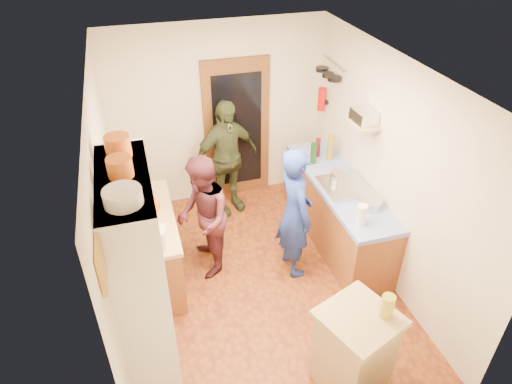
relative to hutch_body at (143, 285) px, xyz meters
name	(u,v)px	position (x,y,z in m)	size (l,w,h in m)	color
floor	(259,282)	(1.30, 0.80, -1.11)	(3.00, 4.00, 0.02)	brown
ceiling	(260,70)	(1.30, 0.80, 1.51)	(3.00, 4.00, 0.02)	silver
wall_back	(219,115)	(1.30, 2.81, 0.20)	(3.00, 0.02, 2.60)	beige
wall_front	(342,347)	(1.30, -1.21, 0.20)	(3.00, 0.02, 2.60)	beige
wall_left	(111,217)	(-0.21, 0.80, 0.20)	(0.02, 4.00, 2.60)	beige
wall_right	(388,171)	(2.81, 0.80, 0.20)	(0.02, 4.00, 2.60)	beige
door_frame	(237,130)	(1.55, 2.77, -0.05)	(0.95, 0.06, 2.10)	brown
door_glass	(238,131)	(1.55, 2.74, -0.05)	(0.70, 0.02, 1.70)	black
hutch_body	(143,285)	(0.00, 0.00, 0.00)	(0.40, 1.20, 2.20)	white
hutch_top_shelf	(122,180)	(0.00, 0.00, 1.08)	(0.40, 1.14, 0.04)	white
plate_stack	(123,197)	(0.00, -0.34, 1.15)	(0.26, 0.26, 0.11)	white
orange_pot_a	(120,167)	(0.00, 0.03, 1.17)	(0.19, 0.19, 0.15)	orange
orange_pot_b	(118,146)	(0.00, 0.33, 1.19)	(0.20, 0.20, 0.18)	orange
left_counter_base	(151,250)	(0.10, 1.25, -0.68)	(0.60, 1.40, 0.85)	#985224
left_counter_top	(145,219)	(0.10, 1.25, -0.23)	(0.64, 1.44, 0.05)	tan
toaster	(153,237)	(0.15, 0.75, -0.10)	(0.27, 0.18, 0.20)	white
kettle	(140,217)	(0.05, 1.14, -0.10)	(0.18, 0.18, 0.20)	white
orange_bowl	(150,205)	(0.18, 1.40, -0.15)	(0.21, 0.21, 0.10)	orange
chopping_board	(142,188)	(0.12, 1.85, -0.19)	(0.30, 0.22, 0.03)	tan
right_counter_base	(336,213)	(2.50, 1.30, -0.68)	(0.60, 2.20, 0.84)	#985224
right_counter_top	(340,184)	(2.50, 1.30, -0.23)	(0.62, 2.22, 0.06)	#1A42BC
hob	(344,186)	(2.50, 1.18, -0.18)	(0.55, 0.58, 0.04)	silver
pot_on_hob	(337,176)	(2.45, 1.31, -0.10)	(0.18, 0.18, 0.12)	silver
bottle_a	(313,153)	(2.35, 1.84, -0.05)	(0.08, 0.08, 0.30)	#143F14
bottle_b	(318,148)	(2.48, 2.00, -0.07)	(0.07, 0.07, 0.27)	#591419
bottle_c	(331,147)	(2.61, 1.88, -0.02)	(0.09, 0.09, 0.36)	olive
paper_towel	(361,215)	(2.35, 0.47, -0.08)	(0.11, 0.11, 0.25)	white
mixing_bowl	(370,203)	(2.60, 0.73, -0.15)	(0.27, 0.27, 0.10)	silver
island_base	(354,352)	(1.75, -0.71, -0.67)	(0.55, 0.55, 0.86)	tan
island_top	(360,318)	(1.75, -0.71, -0.22)	(0.62, 0.62, 0.05)	tan
cutting_board	(352,317)	(1.69, -0.68, -0.21)	(0.35, 0.28, 0.02)	white
oil_jar	(387,306)	(1.96, -0.75, -0.08)	(0.11, 0.11, 0.23)	#AD9E2D
pan_rail	(334,64)	(2.76, 2.33, 0.95)	(0.02, 0.02, 0.65)	silver
pan_hang_a	(334,79)	(2.70, 2.15, 0.82)	(0.18, 0.18, 0.05)	black
pan_hang_b	(328,75)	(2.70, 2.35, 0.80)	(0.16, 0.16, 0.05)	black
pan_hang_c	(322,69)	(2.70, 2.55, 0.81)	(0.17, 0.17, 0.05)	black
wall_shelf	(363,124)	(2.67, 1.25, 0.60)	(0.26, 0.42, 0.03)	tan
radio	(364,117)	(2.67, 1.25, 0.69)	(0.22, 0.30, 0.15)	silver
ext_bracket	(325,102)	(2.77, 2.50, 0.35)	(0.06, 0.10, 0.04)	black
fire_extinguisher	(322,99)	(2.71, 2.50, 0.40)	(0.11, 0.11, 0.32)	red
picture_frame	(101,266)	(-0.18, -0.75, 0.95)	(0.03, 0.25, 0.30)	gold
person_hob	(298,214)	(1.80, 0.92, -0.27)	(0.61, 0.40, 1.67)	navy
person_left	(205,216)	(0.77, 1.26, -0.33)	(0.75, 0.59, 1.55)	#4A1F27
person_back	(227,158)	(1.30, 2.38, -0.25)	(0.99, 0.41, 1.69)	#313920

